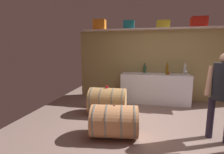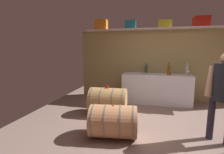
# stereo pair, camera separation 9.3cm
# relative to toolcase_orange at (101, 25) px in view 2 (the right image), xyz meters

# --- Properties ---
(ground_plane) EXTENTS (6.39, 7.91, 0.02)m
(ground_plane) POSITION_rel_toolcase_orange_xyz_m (1.90, -1.62, -2.34)
(ground_plane) COLOR #836A61
(back_wall_panel) EXTENTS (5.19, 0.10, 2.15)m
(back_wall_panel) POSITION_rel_toolcase_orange_xyz_m (1.90, 0.15, -1.26)
(back_wall_panel) COLOR #9D8954
(back_wall_panel) RESTS_ON ground
(high_shelf_board) EXTENTS (4.78, 0.40, 0.03)m
(high_shelf_board) POSITION_rel_toolcase_orange_xyz_m (1.90, 0.00, -0.17)
(high_shelf_board) COLOR silver
(high_shelf_board) RESTS_ON back_wall_panel
(toolcase_orange) EXTENTS (0.38, 0.30, 0.31)m
(toolcase_orange) POSITION_rel_toolcase_orange_xyz_m (0.00, 0.00, 0.00)
(toolcase_orange) COLOR orange
(toolcase_orange) RESTS_ON high_shelf_board
(toolcase_teal) EXTENTS (0.33, 0.20, 0.26)m
(toolcase_teal) POSITION_rel_toolcase_orange_xyz_m (0.92, 0.00, -0.03)
(toolcase_teal) COLOR teal
(toolcase_teal) RESTS_ON high_shelf_board
(toolcase_yellow) EXTENTS (0.37, 0.25, 0.22)m
(toolcase_yellow) POSITION_rel_toolcase_orange_xyz_m (1.92, 0.00, -0.05)
(toolcase_yellow) COLOR yellow
(toolcase_yellow) RESTS_ON high_shelf_board
(toolcase_red) EXTENTS (0.40, 0.30, 0.28)m
(toolcase_red) POSITION_rel_toolcase_orange_xyz_m (2.87, 0.00, -0.02)
(toolcase_red) COLOR red
(toolcase_red) RESTS_ON high_shelf_board
(work_cabinet) EXTENTS (1.95, 0.63, 0.86)m
(work_cabinet) POSITION_rel_toolcase_orange_xyz_m (1.74, -0.22, -1.90)
(work_cabinet) COLOR white
(work_cabinet) RESTS_ON ground
(wine_bottle_green) EXTENTS (0.08, 0.08, 0.30)m
(wine_bottle_green) POSITION_rel_toolcase_orange_xyz_m (1.43, 0.01, -1.34)
(wine_bottle_green) COLOR #275235
(wine_bottle_green) RESTS_ON work_cabinet
(wine_bottle_clear) EXTENTS (0.08, 0.08, 0.34)m
(wine_bottle_clear) POSITION_rel_toolcase_orange_xyz_m (2.55, -0.19, -1.32)
(wine_bottle_clear) COLOR #B7BAB6
(wine_bottle_clear) RESTS_ON work_cabinet
(wine_bottle_amber) EXTENTS (0.08, 0.08, 0.35)m
(wine_bottle_amber) POSITION_rel_toolcase_orange_xyz_m (2.06, -0.30, -1.32)
(wine_bottle_amber) COLOR brown
(wine_bottle_amber) RESTS_ON work_cabinet
(wine_glass) EXTENTS (0.08, 0.08, 0.14)m
(wine_glass) POSITION_rel_toolcase_orange_xyz_m (2.57, -0.31, -1.38)
(wine_glass) COLOR white
(wine_glass) RESTS_ON work_cabinet
(red_funnel) EXTENTS (0.11, 0.11, 0.10)m
(red_funnel) POSITION_rel_toolcase_orange_xyz_m (2.10, -0.18, -1.42)
(red_funnel) COLOR red
(red_funnel) RESTS_ON work_cabinet
(wine_barrel_near) EXTENTS (0.91, 0.69, 0.65)m
(wine_barrel_near) POSITION_rel_toolcase_orange_xyz_m (0.59, -1.42, -2.01)
(wine_barrel_near) COLOR tan
(wine_barrel_near) RESTS_ON ground
(wine_barrel_far) EXTENTS (0.89, 0.67, 0.59)m
(wine_barrel_far) POSITION_rel_toolcase_orange_xyz_m (0.96, -2.45, -2.04)
(wine_barrel_far) COLOR tan
(wine_barrel_far) RESTS_ON ground
(tasting_cup) EXTENTS (0.06, 0.06, 0.05)m
(tasting_cup) POSITION_rel_toolcase_orange_xyz_m (0.57, -1.42, -1.66)
(tasting_cup) COLOR red
(tasting_cup) RESTS_ON wine_barrel_near
(visitor_tasting) EXTENTS (0.47, 0.44, 1.50)m
(visitor_tasting) POSITION_rel_toolcase_orange_xyz_m (2.72, -2.20, -1.42)
(visitor_tasting) COLOR #2D2638
(visitor_tasting) RESTS_ON ground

